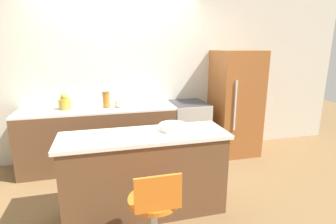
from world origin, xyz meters
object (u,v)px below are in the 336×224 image
Objects in this scene: stool_chair at (155,215)px; refrigerator at (235,103)px; kettle at (65,103)px; oven_range at (188,130)px; mixing_bowl at (122,103)px.

refrigerator is at bearing 47.97° from stool_chair.
stool_chair is 2.26m from kettle.
oven_range is 1.07× the size of stool_chair.
refrigerator reaches higher than stool_chair.
oven_range is 1.16m from mixing_bowl.
refrigerator is 7.53× the size of kettle.
refrigerator reaches higher than oven_range.
stool_chair is at bearing -87.62° from mixing_bowl.
refrigerator is at bearing -0.81° from kettle.
mixing_bowl is at bearing 179.42° from oven_range.
refrigerator is 2.65m from kettle.
mixing_bowl reaches higher than oven_range.
mixing_bowl is (-1.85, 0.04, 0.10)m from refrigerator.
oven_range reaches higher than stool_chair.
oven_range is 4.13× the size of mixing_bowl.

